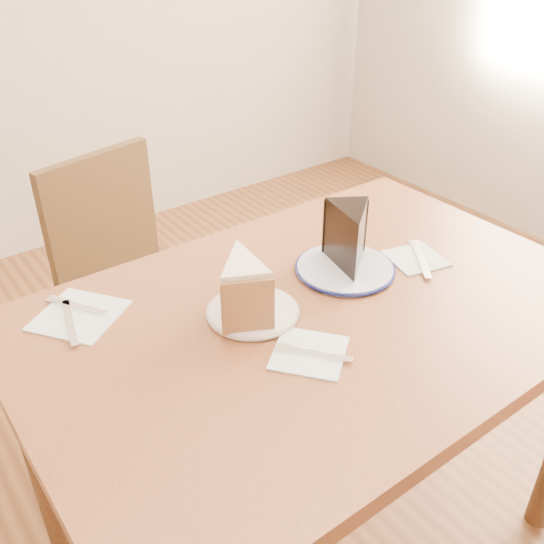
{
  "coord_description": "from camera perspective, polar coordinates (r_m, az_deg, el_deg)",
  "views": [
    {
      "loc": [
        -0.68,
        -0.75,
        1.47
      ],
      "look_at": [
        -0.04,
        0.1,
        0.8
      ],
      "focal_mm": 40.0,
      "sensor_mm": 36.0,
      "label": 1
    }
  ],
  "objects": [
    {
      "name": "napkin_spare",
      "position": [
        1.27,
        -17.69,
        -3.9
      ],
      "size": [
        0.22,
        0.22,
        0.0
      ],
      "primitive_type": "cube",
      "rotation": [
        0.0,
        0.0,
        0.62
      ],
      "color": "white",
      "rests_on": "table"
    },
    {
      "name": "table",
      "position": [
        1.3,
        4.21,
        -6.92
      ],
      "size": [
        1.2,
        0.8,
        0.75
      ],
      "color": "#552A17",
      "rests_on": "ground"
    },
    {
      "name": "plate_navy",
      "position": [
        1.37,
        6.87,
        0.33
      ],
      "size": [
        0.21,
        0.21,
        0.01
      ],
      "primitive_type": "cylinder",
      "color": "white",
      "rests_on": "table"
    },
    {
      "name": "carrot_cake",
      "position": [
        1.19,
        -2.81,
        -1.28
      ],
      "size": [
        0.15,
        0.16,
        0.11
      ],
      "primitive_type": null,
      "rotation": [
        0.0,
        0.0,
        -0.45
      ],
      "color": "#EFE0C5",
      "rests_on": "plate_cream"
    },
    {
      "name": "chocolate_cake",
      "position": [
        1.33,
        7.39,
        2.87
      ],
      "size": [
        0.15,
        0.17,
        0.13
      ],
      "primitive_type": null,
      "rotation": [
        0.0,
        0.0,
        2.58
      ],
      "color": "black",
      "rests_on": "plate_navy"
    },
    {
      "name": "knife_spare",
      "position": [
        1.25,
        -18.48,
        -4.52
      ],
      "size": [
        0.05,
        0.16,
        0.0
      ],
      "primitive_type": "cube",
      "rotation": [
        0.0,
        0.0,
        -0.25
      ],
      "color": "silver",
      "rests_on": "napkin_spare"
    },
    {
      "name": "ground",
      "position": [
        1.78,
        3.32,
        -23.45
      ],
      "size": [
        4.0,
        4.0,
        0.0
      ],
      "primitive_type": "plane",
      "color": "#482713",
      "rests_on": "ground"
    },
    {
      "name": "plate_cream",
      "position": [
        1.22,
        -1.81,
        -3.77
      ],
      "size": [
        0.18,
        0.18,
        0.01
      ],
      "primitive_type": "cylinder",
      "color": "white",
      "rests_on": "table"
    },
    {
      "name": "napkin_cream",
      "position": [
        1.12,
        3.51,
        -7.61
      ],
      "size": [
        0.18,
        0.18,
        0.0
      ],
      "primitive_type": "cube",
      "rotation": [
        0.0,
        0.0,
        0.66
      ],
      "color": "white",
      "rests_on": "table"
    },
    {
      "name": "fork_cream",
      "position": [
        1.12,
        4.08,
        -7.67
      ],
      "size": [
        0.1,
        0.12,
        0.0
      ],
      "primitive_type": "cube",
      "rotation": [
        0.0,
        0.0,
        0.66
      ],
      "color": "silver",
      "rests_on": "napkin_cream"
    },
    {
      "name": "napkin_navy",
      "position": [
        1.44,
        13.36,
        1.24
      ],
      "size": [
        0.14,
        0.14,
        0.0
      ],
      "primitive_type": "cube",
      "rotation": [
        0.0,
        0.0,
        -0.25
      ],
      "color": "white",
      "rests_on": "table"
    },
    {
      "name": "knife_navy",
      "position": [
        1.43,
        13.83,
        1.21
      ],
      "size": [
        0.12,
        0.15,
        0.0
      ],
      "primitive_type": "cube",
      "rotation": [
        0.0,
        0.0,
        -0.65
      ],
      "color": "silver",
      "rests_on": "napkin_navy"
    },
    {
      "name": "fork_spare",
      "position": [
        1.3,
        -17.89,
        -3.04
      ],
      "size": [
        0.08,
        0.13,
        0.0
      ],
      "primitive_type": "cube",
      "rotation": [
        0.0,
        0.0,
        0.54
      ],
      "color": "silver",
      "rests_on": "napkin_spare"
    },
    {
      "name": "chair_far",
      "position": [
        1.83,
        -12.44,
        -1.47
      ],
      "size": [
        0.51,
        0.51,
        0.86
      ],
      "rotation": [
        0.0,
        0.0,
        3.37
      ],
      "color": "black",
      "rests_on": "ground"
    }
  ]
}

